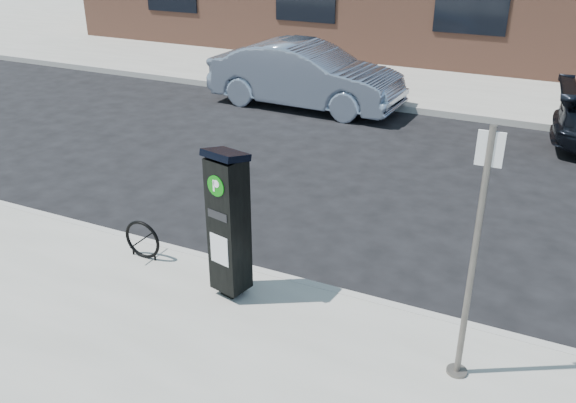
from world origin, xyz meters
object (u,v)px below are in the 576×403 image
Objects in this scene: sign_pole at (473,262)px; car_silver at (306,75)px; bike_rack at (142,240)px; parking_kiosk at (229,223)px.

car_silver is at bearing 122.29° from sign_pole.
sign_pole is at bearing -6.13° from bike_rack.
car_silver is (-5.37, 8.27, -0.65)m from sign_pole.
car_silver is (-1.17, 7.80, 0.36)m from bike_rack.
parking_kiosk reaches higher than car_silver.
bike_rack is at bearing -175.96° from parking_kiosk.
car_silver is (-2.65, 8.03, -0.33)m from parking_kiosk.
parking_kiosk reaches higher than bike_rack.
car_silver is at bearing 121.09° from parking_kiosk.
bike_rack is (-1.48, 0.23, -0.69)m from parking_kiosk.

